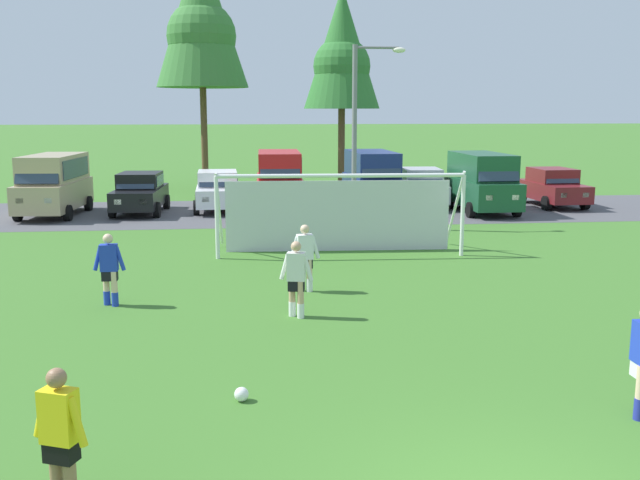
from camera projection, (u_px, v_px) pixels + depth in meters
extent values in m
plane|color=#3D7028|center=(336.00, 250.00, 22.47)|extent=(400.00, 400.00, 0.00)
cube|color=#4C4C51|center=(310.00, 211.00, 31.08)|extent=(52.00, 8.40, 0.01)
sphere|color=white|center=(241.00, 394.00, 10.81)|extent=(0.22, 0.22, 0.22)
sphere|color=black|center=(241.00, 394.00, 10.81)|extent=(0.08, 0.08, 0.08)
sphere|color=red|center=(245.00, 394.00, 10.82)|extent=(0.07, 0.07, 0.07)
cylinder|color=white|center=(463.00, 216.00, 21.45)|extent=(0.12, 0.12, 2.44)
cylinder|color=white|center=(217.00, 218.00, 20.98)|extent=(0.12, 0.12, 2.44)
cylinder|color=white|center=(341.00, 176.00, 20.99)|extent=(7.32, 0.44, 0.12)
cylinder|color=white|center=(455.00, 208.00, 22.31)|extent=(0.17, 1.95, 2.46)
cylinder|color=white|center=(219.00, 210.00, 21.84)|extent=(0.17, 1.95, 2.46)
cube|color=silver|center=(338.00, 216.00, 22.22)|extent=(6.95, 0.34, 2.20)
cylinder|color=#936B4C|center=(56.00, 474.00, 7.87)|extent=(0.14, 0.14, 0.80)
cylinder|color=#936B4C|center=(70.00, 478.00, 7.78)|extent=(0.14, 0.14, 0.80)
cube|color=black|center=(61.00, 449.00, 7.77)|extent=(0.40, 0.33, 0.28)
cube|color=yellow|center=(59.00, 416.00, 7.70)|extent=(0.44, 0.37, 0.60)
sphere|color=#936B4C|center=(56.00, 378.00, 7.62)|extent=(0.22, 0.22, 0.22)
cylinder|color=yellow|center=(42.00, 413.00, 7.81)|extent=(0.25, 0.17, 0.55)
cylinder|color=yellow|center=(77.00, 422.00, 7.60)|extent=(0.25, 0.17, 0.55)
cylinder|color=beige|center=(640.00, 393.00, 10.12)|extent=(0.14, 0.14, 0.80)
cylinder|color=#232D99|center=(639.00, 409.00, 10.16)|extent=(0.15, 0.15, 0.32)
cylinder|color=#1E38B7|center=(639.00, 339.00, 10.35)|extent=(0.09, 0.23, 0.55)
cylinder|color=beige|center=(310.00, 275.00, 17.30)|extent=(0.14, 0.14, 0.80)
cylinder|color=beige|center=(301.00, 275.00, 17.35)|extent=(0.14, 0.14, 0.80)
cylinder|color=white|center=(310.00, 285.00, 17.34)|extent=(0.15, 0.15, 0.32)
cylinder|color=white|center=(301.00, 285.00, 17.39)|extent=(0.15, 0.15, 0.32)
cube|color=black|center=(305.00, 262.00, 17.26)|extent=(0.37, 0.27, 0.28)
cube|color=white|center=(305.00, 247.00, 17.20)|extent=(0.41, 0.29, 0.60)
sphere|color=beige|center=(305.00, 229.00, 17.12)|extent=(0.22, 0.22, 0.22)
cylinder|color=white|center=(315.00, 247.00, 17.22)|extent=(0.24, 0.12, 0.55)
cylinder|color=white|center=(294.00, 248.00, 17.18)|extent=(0.24, 0.12, 0.55)
cylinder|color=tan|center=(301.00, 300.00, 15.08)|extent=(0.14, 0.14, 0.80)
cylinder|color=tan|center=(292.00, 298.00, 15.23)|extent=(0.14, 0.14, 0.80)
cylinder|color=white|center=(301.00, 311.00, 15.13)|extent=(0.15, 0.15, 0.32)
cylinder|color=white|center=(292.00, 309.00, 15.28)|extent=(0.15, 0.15, 0.32)
cube|color=black|center=(296.00, 284.00, 15.10)|extent=(0.38, 0.28, 0.28)
cube|color=silver|center=(296.00, 267.00, 15.03)|extent=(0.42, 0.31, 0.60)
sphere|color=tan|center=(296.00, 246.00, 14.96)|extent=(0.22, 0.22, 0.22)
cylinder|color=silver|center=(308.00, 268.00, 14.97)|extent=(0.24, 0.13, 0.55)
cylinder|color=silver|center=(285.00, 267.00, 15.10)|extent=(0.24, 0.13, 0.55)
cylinder|color=beige|center=(115.00, 289.00, 16.00)|extent=(0.14, 0.14, 0.80)
cylinder|color=beige|center=(106.00, 288.00, 16.12)|extent=(0.14, 0.14, 0.80)
cylinder|color=#1E38B7|center=(115.00, 299.00, 16.05)|extent=(0.15, 0.15, 0.32)
cylinder|color=#1E38B7|center=(107.00, 298.00, 16.16)|extent=(0.15, 0.15, 0.32)
cube|color=black|center=(110.00, 274.00, 16.00)|extent=(0.34, 0.22, 0.28)
cube|color=#1E38B7|center=(109.00, 258.00, 15.94)|extent=(0.38, 0.24, 0.60)
sphere|color=beige|center=(108.00, 239.00, 15.86)|extent=(0.22, 0.22, 0.22)
cylinder|color=#1E38B7|center=(120.00, 259.00, 15.93)|extent=(0.23, 0.09, 0.55)
cylinder|color=#1E38B7|center=(98.00, 258.00, 15.95)|extent=(0.23, 0.09, 0.55)
cube|color=tan|center=(54.00, 195.00, 29.67)|extent=(2.27, 4.92, 1.10)
cube|color=tan|center=(54.00, 168.00, 29.67)|extent=(2.06, 4.21, 1.10)
cube|color=#28384C|center=(37.00, 172.00, 27.74)|extent=(1.69, 0.57, 0.91)
cube|color=#28384C|center=(76.00, 168.00, 29.71)|extent=(0.27, 3.48, 0.77)
cube|color=white|center=(48.00, 201.00, 27.37)|extent=(0.28, 0.10, 0.20)
cube|color=white|center=(20.00, 201.00, 27.32)|extent=(0.28, 0.10, 0.20)
cube|color=#B21414|center=(83.00, 187.00, 32.01)|extent=(0.28, 0.10, 0.20)
cube|color=#B21414|center=(59.00, 188.00, 31.96)|extent=(0.28, 0.10, 0.20)
cylinder|color=black|center=(68.00, 213.00, 28.35)|extent=(0.28, 0.65, 0.64)
cylinder|color=black|center=(18.00, 213.00, 28.27)|extent=(0.28, 0.65, 0.64)
cylinder|color=black|center=(88.00, 203.00, 31.28)|extent=(0.28, 0.65, 0.64)
cylinder|color=black|center=(43.00, 203.00, 31.19)|extent=(0.28, 0.65, 0.64)
cube|color=black|center=(140.00, 197.00, 30.37)|extent=(2.00, 4.28, 0.76)
cube|color=black|center=(140.00, 180.00, 30.40)|extent=(1.76, 2.18, 0.64)
cube|color=#28384C|center=(136.00, 183.00, 29.45)|extent=(1.54, 0.39, 0.55)
cube|color=#28384C|center=(160.00, 180.00, 30.45)|extent=(0.13, 1.78, 0.45)
cube|color=white|center=(143.00, 202.00, 28.37)|extent=(0.28, 0.09, 0.20)
cube|color=white|center=(118.00, 202.00, 28.31)|extent=(0.28, 0.09, 0.20)
cube|color=#B21414|center=(160.00, 190.00, 32.42)|extent=(0.28, 0.09, 0.20)
cube|color=#B21414|center=(138.00, 190.00, 32.36)|extent=(0.28, 0.09, 0.20)
cylinder|color=black|center=(157.00, 210.00, 29.22)|extent=(0.27, 0.65, 0.64)
cylinder|color=black|center=(112.00, 210.00, 29.11)|extent=(0.27, 0.65, 0.64)
cylinder|color=black|center=(166.00, 202.00, 31.77)|extent=(0.27, 0.65, 0.64)
cylinder|color=black|center=(125.00, 202.00, 31.67)|extent=(0.27, 0.65, 0.64)
cube|color=silver|center=(218.00, 195.00, 31.20)|extent=(1.93, 4.25, 0.76)
cube|color=silver|center=(218.00, 178.00, 31.22)|extent=(1.72, 2.15, 0.64)
cube|color=#28384C|center=(218.00, 181.00, 30.28)|extent=(1.54, 0.36, 0.55)
cube|color=#28384C|center=(237.00, 178.00, 31.33)|extent=(0.10, 1.79, 0.45)
cube|color=white|center=(230.00, 199.00, 29.25)|extent=(0.28, 0.09, 0.20)
cube|color=white|center=(206.00, 199.00, 29.12)|extent=(0.28, 0.09, 0.20)
cube|color=#B21414|center=(229.00, 188.00, 33.27)|extent=(0.28, 0.09, 0.20)
cube|color=#B21414|center=(207.00, 189.00, 33.13)|extent=(0.28, 0.09, 0.20)
cylinder|color=black|center=(240.00, 207.00, 30.12)|extent=(0.26, 0.65, 0.64)
cylinder|color=black|center=(196.00, 208.00, 29.88)|extent=(0.26, 0.65, 0.64)
cylinder|color=black|center=(238.00, 199.00, 32.66)|extent=(0.26, 0.65, 0.64)
cylinder|color=black|center=(198.00, 200.00, 32.41)|extent=(0.26, 0.65, 0.64)
cube|color=red|center=(279.00, 189.00, 31.85)|extent=(2.09, 4.85, 1.10)
cube|color=red|center=(279.00, 164.00, 31.85)|extent=(1.92, 4.15, 1.10)
cube|color=#28384C|center=(280.00, 168.00, 29.92)|extent=(1.68, 0.51, 0.91)
cube|color=#28384C|center=(299.00, 164.00, 31.92)|extent=(0.14, 3.48, 0.77)
cube|color=white|center=(294.00, 194.00, 29.57)|extent=(0.28, 0.09, 0.20)
cube|color=white|center=(268.00, 194.00, 29.48)|extent=(0.28, 0.09, 0.20)
cube|color=#B21414|center=(289.00, 183.00, 34.19)|extent=(0.28, 0.09, 0.20)
cube|color=#B21414|center=(267.00, 183.00, 34.11)|extent=(0.28, 0.09, 0.20)
cylinder|color=black|center=(303.00, 205.00, 30.56)|extent=(0.26, 0.65, 0.64)
cylinder|color=black|center=(257.00, 206.00, 30.41)|extent=(0.26, 0.65, 0.64)
cylinder|color=black|center=(300.00, 197.00, 33.48)|extent=(0.26, 0.65, 0.64)
cylinder|color=black|center=(258.00, 197.00, 33.33)|extent=(0.26, 0.65, 0.64)
cube|color=navy|center=(372.00, 189.00, 32.04)|extent=(2.07, 4.84, 1.10)
cube|color=navy|center=(372.00, 164.00, 32.04)|extent=(1.90, 4.14, 1.10)
cube|color=#28384C|center=(381.00, 168.00, 30.12)|extent=(1.68, 0.50, 0.91)
cube|color=#28384C|center=(392.00, 163.00, 32.15)|extent=(0.12, 3.48, 0.77)
cube|color=white|center=(396.00, 193.00, 29.80)|extent=(0.28, 0.09, 0.20)
cube|color=white|center=(371.00, 194.00, 29.66)|extent=(0.28, 0.09, 0.20)
cube|color=#B21414|center=(373.00, 182.00, 34.40)|extent=(0.28, 0.09, 0.20)
cube|color=#B21414|center=(351.00, 182.00, 34.26)|extent=(0.28, 0.09, 0.20)
cylinder|color=black|center=(401.00, 205.00, 30.81)|extent=(0.26, 0.65, 0.64)
cylinder|color=black|center=(357.00, 205.00, 30.56)|extent=(0.26, 0.65, 0.64)
cylinder|color=black|center=(386.00, 196.00, 33.71)|extent=(0.26, 0.65, 0.64)
cylinder|color=black|center=(345.00, 197.00, 33.46)|extent=(0.26, 0.65, 0.64)
cube|color=#B2B2BC|center=(421.00, 191.00, 32.60)|extent=(2.10, 4.32, 0.76)
cube|color=#B2B2BC|center=(421.00, 175.00, 32.62)|extent=(1.81, 2.22, 0.64)
cube|color=#28384C|center=(425.00, 178.00, 31.67)|extent=(1.55, 0.43, 0.55)
cube|color=#28384C|center=(439.00, 175.00, 32.65)|extent=(0.17, 1.78, 0.45)
cube|color=white|center=(441.00, 195.00, 30.58)|extent=(0.29, 0.10, 0.20)
cube|color=white|center=(418.00, 195.00, 30.55)|extent=(0.29, 0.10, 0.20)
cube|color=#B21414|center=(424.00, 185.00, 34.63)|extent=(0.29, 0.10, 0.20)
cube|color=#B21414|center=(404.00, 185.00, 34.60)|extent=(0.29, 0.10, 0.20)
cylinder|color=black|center=(447.00, 203.00, 31.42)|extent=(0.29, 0.66, 0.64)
cylinder|color=black|center=(406.00, 203.00, 31.35)|extent=(0.29, 0.66, 0.64)
cylinder|color=black|center=(435.00, 196.00, 33.98)|extent=(0.29, 0.66, 0.64)
cylinder|color=black|center=(398.00, 196.00, 33.91)|extent=(0.29, 0.66, 0.64)
cube|color=#194C2D|center=(482.00, 192.00, 30.65)|extent=(2.00, 4.81, 1.10)
cube|color=#194C2D|center=(482.00, 166.00, 30.65)|extent=(1.83, 4.11, 1.10)
cube|color=#28384C|center=(498.00, 170.00, 28.73)|extent=(1.67, 0.47, 0.91)
cube|color=#28384C|center=(502.00, 166.00, 30.76)|extent=(0.07, 3.49, 0.77)
cube|color=white|center=(515.00, 197.00, 28.40)|extent=(0.28, 0.08, 0.20)
cube|color=white|center=(489.00, 198.00, 28.28)|extent=(0.28, 0.08, 0.20)
cube|color=#B21414|center=(476.00, 185.00, 33.01)|extent=(0.28, 0.08, 0.20)
cube|color=#B21414|center=(453.00, 185.00, 32.89)|extent=(0.28, 0.08, 0.20)
cylinder|color=black|center=(517.00, 209.00, 29.41)|extent=(0.24, 0.64, 0.64)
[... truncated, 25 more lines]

